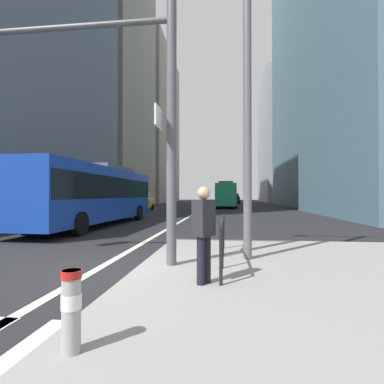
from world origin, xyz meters
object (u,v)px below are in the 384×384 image
Objects in this scene: city_bus_red_receding at (226,194)px; car_oncoming_mid at (141,201)px; street_lamp_post at (247,45)px; city_bus_blue_oncoming at (95,192)px; bollard_left at (71,306)px; car_receding_near at (234,199)px; traffic_signal_gantry at (85,89)px; pedestrian_waiting at (204,230)px.

city_bus_red_receding is 12.82m from car_oncoming_mid.
city_bus_blue_oncoming is at bearing 133.49° from street_lamp_post.
street_lamp_post is 10.04× the size of bollard_left.
city_bus_blue_oncoming and city_bus_red_receding have the same top height.
city_bus_blue_oncoming is 14.73× the size of bollard_left.
traffic_signal_gantry reaches higher than car_receding_near.
city_bus_red_receding reaches higher than car_receding_near.
traffic_signal_gantry reaches higher than city_bus_red_receding.
car_oncoming_mid is 28.74m from bollard_left.
car_receding_near is 2.71× the size of pedestrian_waiting.
city_bus_blue_oncoming is 11.57m from street_lamp_post.
street_lamp_post reaches higher than bollard_left.
street_lamp_post is at bearing 66.64° from pedestrian_waiting.
city_bus_red_receding is (6.94, 24.37, -0.00)m from city_bus_blue_oncoming.
pedestrian_waiting is (6.71, -10.07, -0.76)m from city_bus_blue_oncoming.
car_receding_near is 52.22m from bollard_left.
traffic_signal_gantry reaches higher than bollard_left.
bollard_left is at bearing -65.71° from city_bus_blue_oncoming.
bollard_left is at bearing -74.53° from car_oncoming_mid.
street_lamp_post reaches higher than traffic_signal_gantry.
car_receding_near is (8.42, 39.71, -0.85)m from city_bus_blue_oncoming.
car_receding_near is 0.57× the size of street_lamp_post.
traffic_signal_gantry is 5.32m from bollard_left.
bollard_left is (-2.81, -52.14, -0.39)m from car_receding_near.
car_oncoming_mid is 25.57m from street_lamp_post.
street_lamp_post is (3.71, 0.81, 1.18)m from traffic_signal_gantry.
street_lamp_post is at bearing 65.72° from bollard_left.
city_bus_red_receding is at bearing 91.16° from street_lamp_post.
street_lamp_post is 4.78× the size of pedestrian_waiting.
car_oncoming_mid is 0.74× the size of traffic_signal_gantry.
city_bus_red_receding reaches higher than pedestrian_waiting.
city_bus_blue_oncoming is at bearing 123.69° from pedestrian_waiting.
car_oncoming_mid is 0.99× the size of car_receding_near.
city_bus_red_receding reaches higher than bollard_left.
street_lamp_post reaches higher than pedestrian_waiting.
city_bus_red_receding is 33.40m from traffic_signal_gantry.
car_receding_near is 47.92m from street_lamp_post.
pedestrian_waiting is at bearing 64.93° from bollard_left.
car_receding_near is (10.48, 24.44, 0.00)m from car_oncoming_mid.
car_oncoming_mid reaches higher than pedestrian_waiting.
car_receding_near is at bearing 66.80° from car_oncoming_mid.
car_receding_near is at bearing 88.04° from pedestrian_waiting.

